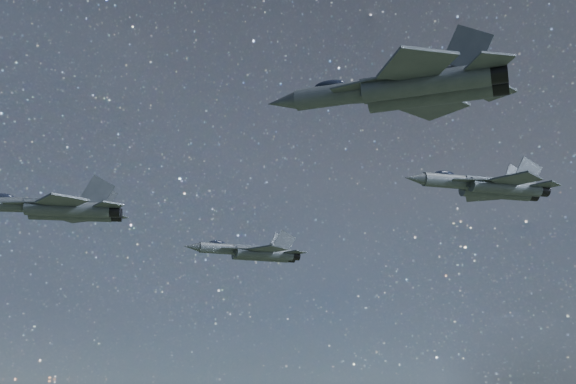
{
  "coord_description": "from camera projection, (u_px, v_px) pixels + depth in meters",
  "views": [
    {
      "loc": [
        -6.02,
        -64.71,
        124.11
      ],
      "look_at": [
        -0.09,
        1.08,
        142.53
      ],
      "focal_mm": 42.0,
      "sensor_mm": 36.0,
      "label": 1
    }
  ],
  "objects": [
    {
      "name": "jet_lead",
      "position": [
        56.0,
        208.0,
        65.28
      ],
      "size": [
        16.46,
        11.64,
        4.17
      ],
      "rotation": [
        0.0,
        0.0,
        0.06
      ],
      "color": "#333A40"
    },
    {
      "name": "jet_left",
      "position": [
        253.0,
        252.0,
        87.3
      ],
      "size": [
        15.94,
        10.83,
        4.01
      ],
      "rotation": [
        0.0,
        0.0,
        0.25
      ],
      "color": "#333A40"
    },
    {
      "name": "jet_right",
      "position": [
        406.0,
        88.0,
        45.73
      ],
      "size": [
        17.18,
        11.26,
        4.42
      ],
      "rotation": [
        0.0,
        0.0,
        -0.42
      ],
      "color": "#333A40"
    },
    {
      "name": "jet_slot",
      "position": [
        489.0,
        186.0,
        75.91
      ],
      "size": [
        18.07,
        12.49,
        4.54
      ],
      "rotation": [
        0.0,
        0.0,
        0.17
      ],
      "color": "#333A40"
    }
  ]
}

